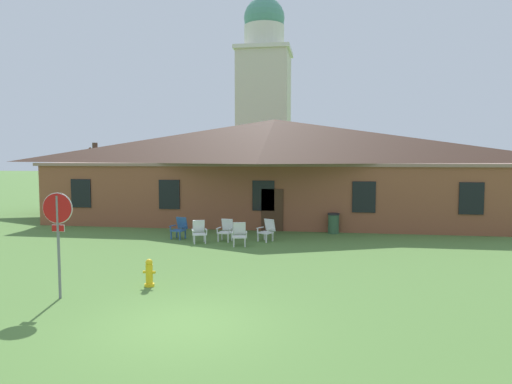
# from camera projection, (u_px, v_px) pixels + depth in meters

# --- Properties ---
(ground_plane) EXTENTS (200.00, 200.00, 0.00)m
(ground_plane) POSITION_uv_depth(u_px,v_px,m) (183.00, 325.00, 9.99)
(ground_plane) COLOR #517A38
(brick_building) EXTENTS (25.32, 10.40, 5.92)m
(brick_building) POSITION_uv_depth(u_px,v_px,m) (275.00, 168.00, 27.44)
(brick_building) COLOR brown
(brick_building) RESTS_ON ground
(dome_tower) EXTENTS (5.18, 5.18, 19.64)m
(dome_tower) POSITION_uv_depth(u_px,v_px,m) (264.00, 102.00, 43.93)
(dome_tower) COLOR beige
(dome_tower) RESTS_ON ground
(stop_sign) EXTENTS (0.81, 0.09, 2.77)m
(stop_sign) POSITION_uv_depth(u_px,v_px,m) (58.00, 224.00, 11.72)
(stop_sign) COLOR slate
(stop_sign) RESTS_ON ground
(lawn_chair_by_porch) EXTENTS (0.74, 0.79, 0.96)m
(lawn_chair_by_porch) POSITION_uv_depth(u_px,v_px,m) (180.00, 227.00, 20.56)
(lawn_chair_by_porch) COLOR #2D5693
(lawn_chair_by_porch) RESTS_ON ground
(lawn_chair_near_door) EXTENTS (0.78, 0.82, 0.96)m
(lawn_chair_near_door) POSITION_uv_depth(u_px,v_px,m) (199.00, 231.00, 19.58)
(lawn_chair_near_door) COLOR white
(lawn_chair_near_door) RESTS_ON ground
(lawn_chair_left_end) EXTENTS (0.70, 0.74, 0.96)m
(lawn_chair_left_end) POSITION_uv_depth(u_px,v_px,m) (226.00, 230.00, 19.97)
(lawn_chair_left_end) COLOR white
(lawn_chair_left_end) RESTS_ON ground
(lawn_chair_middle) EXTENTS (0.71, 0.75, 0.96)m
(lawn_chair_middle) POSITION_uv_depth(u_px,v_px,m) (239.00, 234.00, 18.93)
(lawn_chair_middle) COLOR silver
(lawn_chair_middle) RESTS_ON ground
(lawn_chair_right_end) EXTENTS (0.84, 0.86, 0.96)m
(lawn_chair_right_end) POSITION_uv_depth(u_px,v_px,m) (267.00, 230.00, 19.95)
(lawn_chair_right_end) COLOR white
(lawn_chair_right_end) RESTS_ON ground
(bare_tree_beside_building) EXTENTS (2.18, 2.18, 4.66)m
(bare_tree_beside_building) POSITION_uv_depth(u_px,v_px,m) (96.00, 173.00, 31.67)
(bare_tree_beside_building) COLOR brown
(bare_tree_beside_building) RESTS_ON ground
(fire_hydrant) EXTENTS (0.36, 0.28, 0.79)m
(fire_hydrant) POSITION_uv_depth(u_px,v_px,m) (149.00, 273.00, 12.95)
(fire_hydrant) COLOR gold
(fire_hydrant) RESTS_ON ground
(trash_bin) EXTENTS (0.56, 0.56, 0.98)m
(trash_bin) POSITION_uv_depth(u_px,v_px,m) (333.00, 223.00, 21.89)
(trash_bin) COLOR #335638
(trash_bin) RESTS_ON ground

